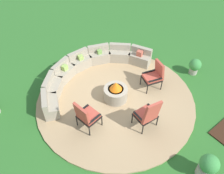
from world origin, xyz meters
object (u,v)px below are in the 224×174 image
(lounge_chair_back_left, at_px, (155,75))
(potted_plant_1, at_px, (208,166))
(lounge_chair_front_left, at_px, (86,115))
(fire_pit, at_px, (116,92))
(lounge_chair_front_right, at_px, (148,114))
(potted_plant_2, at_px, (195,66))
(curved_stone_bench, at_px, (89,69))

(lounge_chair_back_left, bearing_deg, potted_plant_1, 174.75)
(lounge_chair_front_left, bearing_deg, fire_pit, 96.34)
(lounge_chair_front_right, xyz_separation_m, potted_plant_2, (3.22, 0.69, -0.28))
(curved_stone_bench, xyz_separation_m, lounge_chair_front_right, (0.01, -3.06, 0.29))
(lounge_chair_front_left, xyz_separation_m, lounge_chair_back_left, (2.85, 0.01, -0.01))
(fire_pit, height_order, potted_plant_1, potted_plant_1)
(potted_plant_2, bearing_deg, lounge_chair_front_left, 175.02)
(lounge_chair_front_right, height_order, potted_plant_1, lounge_chair_front_right)
(fire_pit, relative_size, curved_stone_bench, 0.17)
(curved_stone_bench, xyz_separation_m, potted_plant_1, (0.14, -5.08, 0.08))
(lounge_chair_back_left, height_order, potted_plant_1, lounge_chair_back_left)
(lounge_chair_back_left, distance_m, potted_plant_1, 3.39)
(potted_plant_1, relative_size, potted_plant_2, 1.25)
(lounge_chair_front_right, bearing_deg, lounge_chair_front_left, 147.15)
(curved_stone_bench, bearing_deg, lounge_chair_front_right, -89.79)
(fire_pit, relative_size, lounge_chair_front_right, 0.70)
(fire_pit, height_order, lounge_chair_back_left, lounge_chair_back_left)
(lounge_chair_front_right, distance_m, lounge_chair_back_left, 1.80)
(lounge_chair_back_left, bearing_deg, lounge_chair_front_right, 144.98)
(lounge_chair_front_left, relative_size, potted_plant_2, 1.67)
(curved_stone_bench, xyz_separation_m, potted_plant_2, (3.23, -2.38, 0.02))
(potted_plant_1, bearing_deg, potted_plant_2, 41.24)
(lounge_chair_front_left, relative_size, lounge_chair_front_right, 0.93)
(lounge_chair_front_right, bearing_deg, lounge_chair_back_left, 42.28)
(lounge_chair_front_left, bearing_deg, potted_plant_1, 17.72)
(lounge_chair_front_right, height_order, lounge_chair_back_left, lounge_chair_front_right)
(lounge_chair_front_right, xyz_separation_m, lounge_chair_back_left, (1.42, 1.10, -0.03))
(lounge_chair_front_left, distance_m, potted_plant_1, 3.49)
(fire_pit, bearing_deg, lounge_chair_front_left, -164.82)
(fire_pit, xyz_separation_m, lounge_chair_front_left, (-1.42, -0.39, 0.27))
(curved_stone_bench, relative_size, potted_plant_1, 5.80)
(fire_pit, distance_m, lounge_chair_front_left, 1.50)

